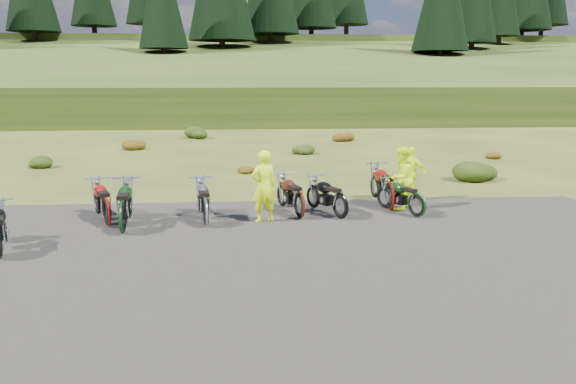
{
  "coord_description": "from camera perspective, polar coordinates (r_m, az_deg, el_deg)",
  "views": [
    {
      "loc": [
        -0.26,
        -13.05,
        3.91
      ],
      "look_at": [
        0.8,
        1.29,
        0.88
      ],
      "focal_mm": 35.0,
      "sensor_mm": 36.0,
      "label": 1
    }
  ],
  "objects": [
    {
      "name": "motorcycle_4",
      "position": [
        15.44,
        1.17,
        -2.76
      ],
      "size": [
        1.27,
        2.22,
        1.1
      ],
      "primitive_type": null,
      "rotation": [
        0.0,
        0.0,
        1.86
      ],
      "color": "#44150B",
      "rests_on": "ground"
    },
    {
      "name": "motorcycle_3",
      "position": [
        14.79,
        -8.31,
        -3.55
      ],
      "size": [
        1.04,
        2.23,
        1.12
      ],
      "primitive_type": null,
      "rotation": [
        0.0,
        0.0,
        1.73
      ],
      "color": "#9FA0A4",
      "rests_on": "ground"
    },
    {
      "name": "shrub_7",
      "position": [
        22.16,
        18.58,
        2.33
      ],
      "size": [
        1.56,
        1.56,
        0.92
      ],
      "primitive_type": "ellipsoid",
      "color": "black",
      "rests_on": "ground"
    },
    {
      "name": "motorcycle_2",
      "position": [
        14.59,
        -16.39,
        -4.13
      ],
      "size": [
        0.99,
        2.37,
        1.21
      ],
      "primitive_type": null,
      "rotation": [
        0.0,
        0.0,
        1.67
      ],
      "color": "black",
      "rests_on": "ground"
    },
    {
      "name": "person_right_a",
      "position": [
        16.6,
        11.38,
        1.3
      ],
      "size": [
        1.13,
        1.12,
        1.84
      ],
      "primitive_type": "imported",
      "rotation": [
        0.0,
        0.0,
        3.9
      ],
      "color": "#D8FC0D",
      "rests_on": "ground"
    },
    {
      "name": "motorcycle_6",
      "position": [
        16.64,
        10.25,
        -1.87
      ],
      "size": [
        0.9,
        2.36,
        1.22
      ],
      "primitive_type": null,
      "rotation": [
        0.0,
        0.0,
        1.63
      ],
      "color": "maroon",
      "rests_on": "ground"
    },
    {
      "name": "shrub_3",
      "position": [
        35.25,
        -9.2,
        6.14
      ],
      "size": [
        1.56,
        1.56,
        0.92
      ],
      "primitive_type": "ellipsoid",
      "color": "black",
      "rests_on": "ground"
    },
    {
      "name": "hill_slope",
      "position": [
        63.17,
        -4.02,
        8.33
      ],
      "size": [
        300.0,
        45.97,
        9.37
      ],
      "primitive_type": null,
      "rotation": [
        0.14,
        0.0,
        0.0
      ],
      "color": "#273812",
      "rests_on": "ground"
    },
    {
      "name": "hill_plateau",
      "position": [
        123.11,
        -4.16,
        10.05
      ],
      "size": [
        300.0,
        90.0,
        9.17
      ],
      "primitive_type": "cube",
      "color": "#273812",
      "rests_on": "ground"
    },
    {
      "name": "motorcycle_0",
      "position": [
        13.64,
        -27.18,
        -6.1
      ],
      "size": [
        1.35,
        2.17,
        1.08
      ],
      "primitive_type": null,
      "rotation": [
        0.0,
        0.0,
        1.92
      ],
      "color": "black",
      "rests_on": "ground"
    },
    {
      "name": "shrub_6",
      "position": [
        33.52,
        5.56,
        5.81
      ],
      "size": [
        1.3,
        1.3,
        0.77
      ],
      "primitive_type": "ellipsoid",
      "color": "#65310C",
      "rests_on": "ground"
    },
    {
      "name": "person_right_b",
      "position": [
        17.89,
        12.36,
        1.76
      ],
      "size": [
        1.05,
        0.88,
        1.68
      ],
      "primitive_type": "imported",
      "rotation": [
        0.0,
        0.0,
        2.57
      ],
      "color": "#D8FC0D",
      "rests_on": "ground"
    },
    {
      "name": "shrub_1",
      "position": [
        26.15,
        -23.96,
        2.96
      ],
      "size": [
        1.03,
        1.03,
        0.61
      ],
      "primitive_type": "ellipsoid",
      "color": "black",
      "rests_on": "ground"
    },
    {
      "name": "motorcycle_1",
      "position": [
        15.36,
        -17.8,
        -3.41
      ],
      "size": [
        1.52,
        2.25,
        1.12
      ],
      "primitive_type": null,
      "rotation": [
        0.0,
        0.0,
        1.99
      ],
      "color": "maroon",
      "rests_on": "ground"
    },
    {
      "name": "motorcycle_5",
      "position": [
        15.45,
        5.31,
        -2.8
      ],
      "size": [
        1.51,
        2.12,
        1.06
      ],
      "primitive_type": null,
      "rotation": [
        0.0,
        0.0,
        2.03
      ],
      "color": "black",
      "rests_on": "ground"
    },
    {
      "name": "ground",
      "position": [
        13.62,
        -2.95,
        -4.78
      ],
      "size": [
        300.0,
        300.0,
        0.0
      ],
      "primitive_type": "plane",
      "color": "#324216",
      "rests_on": "ground"
    },
    {
      "name": "shrub_5",
      "position": [
        27.92,
        1.5,
        4.49
      ],
      "size": [
        1.03,
        1.03,
        0.61
      ],
      "primitive_type": "ellipsoid",
      "color": "black",
      "rests_on": "ground"
    },
    {
      "name": "gravel_pad",
      "position": [
        11.72,
        -2.73,
        -7.59
      ],
      "size": [
        20.0,
        12.0,
        0.04
      ],
      "primitive_type": "cube",
      "color": "black",
      "rests_on": "ground"
    },
    {
      "name": "motorcycle_7",
      "position": [
        15.94,
        12.89,
        -2.59
      ],
      "size": [
        1.5,
        1.99,
        1.01
      ],
      "primitive_type": null,
      "rotation": [
        0.0,
        0.0,
        2.08
      ],
      "color": "black",
      "rests_on": "ground"
    },
    {
      "name": "shrub_8",
      "position": [
        28.15,
        19.89,
        3.68
      ],
      "size": [
        0.77,
        0.77,
        0.45
      ],
      "primitive_type": "ellipsoid",
      "color": "#65310C",
      "rests_on": "ground"
    },
    {
      "name": "shrub_4",
      "position": [
        22.55,
        -4.52,
        2.47
      ],
      "size": [
        0.77,
        0.77,
        0.45
      ],
      "primitive_type": "ellipsoid",
      "color": "#65310C",
      "rests_on": "ground"
    },
    {
      "name": "shrub_2",
      "position": [
        30.44,
        -15.5,
        4.82
      ],
      "size": [
        1.3,
        1.3,
        0.77
      ],
      "primitive_type": "ellipsoid",
      "color": "#65310C",
      "rests_on": "ground"
    },
    {
      "name": "person_middle",
      "position": [
        14.88,
        -2.48,
        0.48
      ],
      "size": [
        0.83,
        0.7,
        1.93
      ],
      "primitive_type": "imported",
      "rotation": [
        0.0,
        0.0,
        3.54
      ],
      "color": "#D8FC0D",
      "rests_on": "ground"
    }
  ]
}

